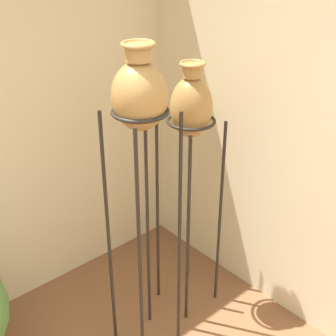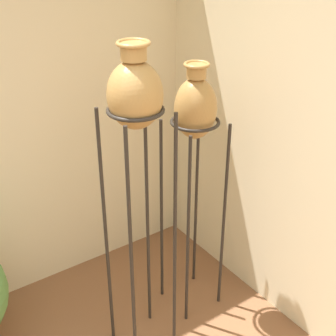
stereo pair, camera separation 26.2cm
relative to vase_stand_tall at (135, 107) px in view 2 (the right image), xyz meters
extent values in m
cylinder|color=#28231E|center=(-0.14, -0.14, -0.80)|extent=(0.02, 0.02, 1.56)
cylinder|color=#28231E|center=(0.14, -0.14, -0.80)|extent=(0.02, 0.02, 1.56)
cylinder|color=#28231E|center=(-0.14, 0.14, -0.80)|extent=(0.02, 0.02, 1.56)
cylinder|color=#28231E|center=(0.14, 0.14, -0.80)|extent=(0.02, 0.02, 1.56)
torus|color=#28231E|center=(0.00, 0.00, -0.01)|extent=(0.29, 0.29, 0.02)
ellipsoid|color=#B28447|center=(0.00, 0.00, 0.06)|extent=(0.27, 0.27, 0.34)
cylinder|color=#B28447|center=(0.00, 0.00, 0.27)|extent=(0.12, 0.12, 0.08)
torus|color=#B28447|center=(0.00, 0.00, 0.31)|extent=(0.16, 0.16, 0.02)
cylinder|color=#28231E|center=(0.34, -0.01, -0.91)|extent=(0.02, 0.02, 1.34)
cylinder|color=#28231E|center=(0.62, -0.01, -0.91)|extent=(0.02, 0.02, 1.34)
cylinder|color=#28231E|center=(0.34, 0.28, -0.91)|extent=(0.02, 0.02, 1.34)
cylinder|color=#28231E|center=(0.62, 0.28, -0.91)|extent=(0.02, 0.02, 1.34)
torus|color=#28231E|center=(0.48, 0.14, -0.23)|extent=(0.29, 0.29, 0.02)
ellipsoid|color=#B28447|center=(0.48, 0.14, -0.15)|extent=(0.25, 0.25, 0.36)
cylinder|color=#B28447|center=(0.48, 0.14, 0.07)|extent=(0.11, 0.11, 0.07)
torus|color=#B28447|center=(0.48, 0.14, 0.10)|extent=(0.15, 0.15, 0.02)
camera|label=1|loc=(-1.29, -1.67, 0.80)|focal=50.00mm
camera|label=2|loc=(-1.09, -1.83, 0.80)|focal=50.00mm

